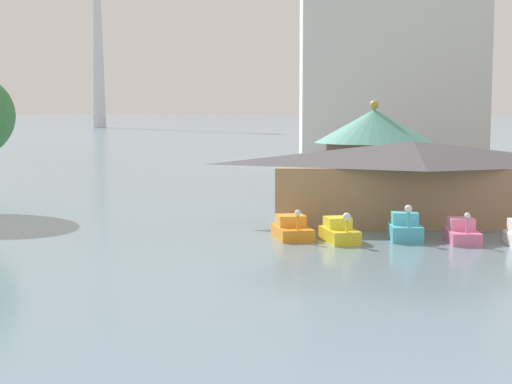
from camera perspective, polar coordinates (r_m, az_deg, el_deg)
pedal_boat_orange at (r=41.13m, az=2.58°, el=-2.67°), size 2.25×3.24×1.63m
pedal_boat_yellow at (r=40.16m, az=5.97°, el=-2.86°), size 2.02×2.96×1.62m
pedal_boat_cyan at (r=41.17m, az=10.62°, el=-2.60°), size 1.55×2.31×1.91m
pedal_boat_pink at (r=41.10m, az=14.51°, el=-2.84°), size 1.45×2.64×1.64m
boathouse at (r=47.10m, az=11.13°, el=0.83°), size 17.17×7.09×4.79m
green_roof_pavilion at (r=61.42m, az=8.42°, el=3.14°), size 9.07×9.07×7.29m
background_building_block at (r=99.42m, az=9.30°, el=8.58°), size 21.22×19.36×22.58m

